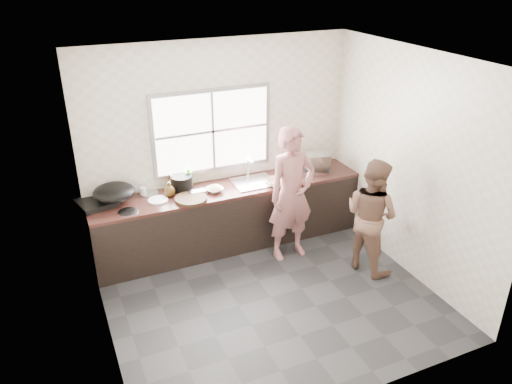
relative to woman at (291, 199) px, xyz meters
name	(u,v)px	position (x,y,z in m)	size (l,w,h in m)	color
floor	(271,297)	(-0.63, -0.74, -0.82)	(3.60, 3.20, 0.01)	#2A2A2D
ceiling	(274,61)	(-0.63, -0.74, 1.89)	(3.60, 3.20, 0.01)	silver
wall_back	(220,144)	(-0.63, 0.87, 0.53)	(3.60, 0.01, 2.70)	beige
wall_left	(94,227)	(-2.43, -0.74, 0.53)	(0.01, 3.20, 2.70)	beige
wall_right	(411,166)	(1.18, -0.74, 0.53)	(0.01, 3.20, 2.70)	silver
wall_front	(361,274)	(-0.63, -2.34, 0.53)	(3.60, 0.01, 2.70)	beige
cabinet	(230,218)	(-0.63, 0.55, -0.41)	(3.60, 0.62, 0.82)	black
countertop	(229,188)	(-0.63, 0.55, 0.02)	(3.60, 0.64, 0.04)	#361B16
sink	(254,182)	(-0.28, 0.55, 0.05)	(0.55, 0.45, 0.02)	silver
faucet	(248,167)	(-0.28, 0.75, 0.19)	(0.02, 0.02, 0.30)	silver
window_frame	(212,131)	(-0.73, 0.85, 0.73)	(1.60, 0.05, 1.10)	#9EA0A5
window_glazing	(213,131)	(-0.73, 0.83, 0.73)	(1.50, 0.01, 1.00)	white
woman	(291,199)	(0.00, 0.00, 0.00)	(0.60, 0.39, 1.64)	#A56364
person_side	(371,215)	(0.76, -0.64, -0.09)	(0.71, 0.55, 1.46)	brown
cutting_board	(191,199)	(-1.19, 0.38, 0.06)	(0.40, 0.40, 0.04)	black
cleaver	(197,191)	(-1.07, 0.53, 0.08)	(0.22, 0.11, 0.01)	#A4A5AB
bowl_mince	(215,190)	(-0.84, 0.50, 0.07)	(0.21, 0.21, 0.05)	white
bowl_crabs	(277,183)	(-0.04, 0.34, 0.08)	(0.22, 0.22, 0.07)	silver
bowl_held	(270,181)	(-0.08, 0.45, 0.07)	(0.18, 0.18, 0.06)	white
black_pot	(182,183)	(-1.21, 0.72, 0.14)	(0.27, 0.27, 0.19)	black
plate_food	(158,200)	(-1.57, 0.53, 0.05)	(0.25, 0.25, 0.02)	white
bottle_green	(188,176)	(-1.10, 0.78, 0.18)	(0.11, 0.11, 0.29)	#3B872C
bottle_brown_tall	(172,183)	(-1.32, 0.78, 0.13)	(0.08, 0.09, 0.19)	#4B2912
bottle_brown_short	(169,190)	(-1.40, 0.61, 0.13)	(0.13, 0.13, 0.17)	#422C10
glass_jar	(143,191)	(-1.70, 0.76, 0.10)	(0.08, 0.08, 0.11)	silver
burner	(96,203)	(-2.28, 0.72, 0.07)	(0.41, 0.41, 0.06)	black
wok	(114,192)	(-2.06, 0.66, 0.20)	(0.50, 0.50, 0.19)	black
dish_rack	(315,164)	(0.62, 0.50, 0.18)	(0.38, 0.27, 0.28)	silver
pot_lid_left	(128,212)	(-1.96, 0.38, 0.05)	(0.24, 0.24, 0.01)	silver
pot_lid_right	(149,193)	(-1.62, 0.78, 0.05)	(0.24, 0.24, 0.01)	#B6B7BD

